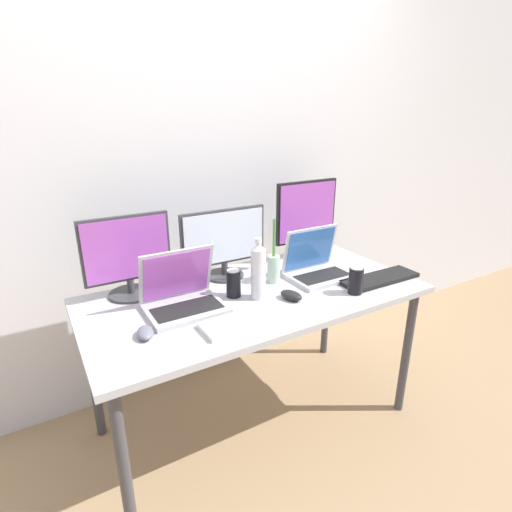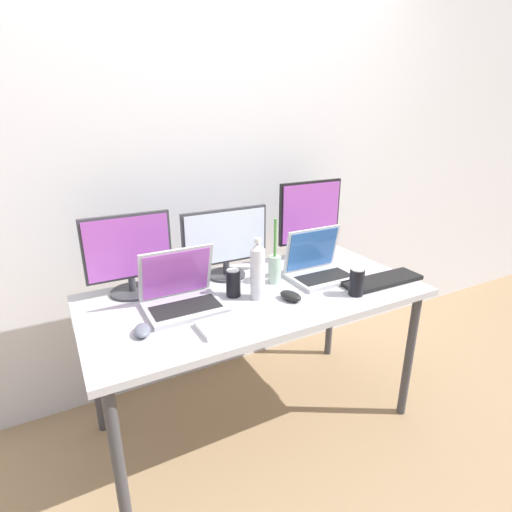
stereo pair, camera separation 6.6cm
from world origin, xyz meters
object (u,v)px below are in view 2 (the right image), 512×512
object	(u,v)px
monitor_center	(226,242)
laptop_secondary	(318,266)
monitor_left	(129,254)
laptop_silver	(181,294)
work_desk	(256,305)
monitor_right	(310,218)
soda_can_near_keyboard	(357,282)
water_bottle	(258,271)
keyboard_main	(243,320)
mouse_by_keyboard	(142,330)
mouse_by_laptop	(291,296)
soda_can_by_laptop	(233,283)
keyboard_aux	(382,281)
bamboo_vase	(275,267)

from	to	relation	value
monitor_center	laptop_secondary	distance (m)	0.48
monitor_left	monitor_center	world-z (taller)	monitor_left
monitor_left	laptop_silver	size ratio (longest dim) A/B	1.21
work_desk	monitor_left	xyz separation A→B (m)	(-0.50, 0.27, 0.25)
work_desk	monitor_center	bearing A→B (deg)	99.14
monitor_right	soda_can_near_keyboard	distance (m)	0.54
work_desk	monitor_left	size ratio (longest dim) A/B	4.01
monitor_left	laptop_silver	xyz separation A→B (m)	(0.16, -0.24, -0.13)
laptop_secondary	water_bottle	xyz separation A→B (m)	(-0.38, -0.07, 0.07)
work_desk	water_bottle	xyz separation A→B (m)	(-0.02, -0.05, 0.20)
keyboard_main	mouse_by_keyboard	bearing A→B (deg)	164.28
monitor_right	soda_can_near_keyboard	world-z (taller)	monitor_right
keyboard_main	mouse_by_laptop	xyz separation A→B (m)	(0.28, 0.08, 0.01)
keyboard_main	soda_can_by_laptop	size ratio (longest dim) A/B	2.88
keyboard_aux	mouse_by_laptop	bearing A→B (deg)	175.02
soda_can_by_laptop	bamboo_vase	distance (m)	0.25
keyboard_main	mouse_by_laptop	world-z (taller)	mouse_by_laptop
laptop_silver	bamboo_vase	world-z (taller)	bamboo_vase
soda_can_by_laptop	monitor_center	bearing A→B (deg)	73.41
monitor_left	mouse_by_laptop	size ratio (longest dim) A/B	3.53
keyboard_main	bamboo_vase	world-z (taller)	bamboo_vase
monitor_left	keyboard_aux	distance (m)	1.21
monitor_right	water_bottle	xyz separation A→B (m)	(-0.50, -0.32, -0.10)
monitor_left	water_bottle	size ratio (longest dim) A/B	1.38
laptop_silver	keyboard_main	distance (m)	0.30
monitor_center	laptop_silver	bearing A→B (deg)	-144.41
keyboard_main	water_bottle	world-z (taller)	water_bottle
work_desk	keyboard_main	xyz separation A→B (m)	(-0.18, -0.22, 0.07)
monitor_right	keyboard_main	world-z (taller)	monitor_right
monitor_center	monitor_left	bearing A→B (deg)	177.32
monitor_right	mouse_by_laptop	xyz separation A→B (m)	(-0.39, -0.41, -0.21)
monitor_left	keyboard_aux	world-z (taller)	monitor_left
soda_can_near_keyboard	monitor_left	bearing A→B (deg)	150.65
mouse_by_keyboard	bamboo_vase	xyz separation A→B (m)	(0.69, 0.19, 0.06)
monitor_center	keyboard_aux	bearing A→B (deg)	-34.30
water_bottle	soda_can_near_keyboard	size ratio (longest dim) A/B	2.23
mouse_by_keyboard	soda_can_near_keyboard	bearing A→B (deg)	5.28
laptop_silver	soda_can_near_keyboard	xyz separation A→B (m)	(0.74, -0.26, 0.00)
keyboard_aux	mouse_by_laptop	xyz separation A→B (m)	(-0.50, 0.05, 0.01)
laptop_silver	soda_can_near_keyboard	world-z (taller)	laptop_silver
monitor_left	mouse_by_keyboard	bearing A→B (deg)	-97.03
work_desk	mouse_by_keyboard	distance (m)	0.57
laptop_secondary	mouse_by_laptop	distance (m)	0.31
keyboard_aux	water_bottle	xyz separation A→B (m)	(-0.62, 0.14, 0.12)
monitor_center	laptop_secondary	size ratio (longest dim) A/B	1.43
laptop_secondary	mouse_by_keyboard	world-z (taller)	laptop_secondary
soda_can_near_keyboard	water_bottle	bearing A→B (deg)	155.87
work_desk	soda_can_by_laptop	bearing A→B (deg)	169.68
keyboard_main	soda_can_by_laptop	bearing A→B (deg)	72.44
monitor_center	laptop_secondary	bearing A→B (deg)	-29.71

